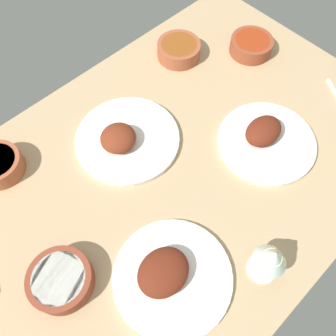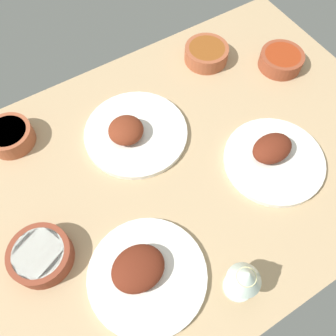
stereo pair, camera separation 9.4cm
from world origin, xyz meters
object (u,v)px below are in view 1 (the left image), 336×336
bowl_sauce (251,45)px  plate_center_main (125,139)px  wine_glass (272,259)px  plate_near_viewer (266,139)px  bowl_cream (61,280)px  bowl_soup (179,50)px  plate_far_side (169,276)px

bowl_sauce → plate_center_main: bearing=179.2°
bowl_sauce → wine_glass: (-53.76, -48.70, 7.26)cm
plate_near_viewer → bowl_cream: size_ratio=1.89×
bowl_soup → wine_glass: wine_glass is taller
plate_far_side → plate_near_viewer: 46.45cm
bowl_sauce → wine_glass: size_ratio=0.99×
bowl_sauce → bowl_soup: bearing=141.7°
plate_center_main → bowl_soup: (34.98, 14.10, 1.01)cm
plate_center_main → plate_far_side: bearing=-115.3°
bowl_cream → wine_glass: size_ratio=1.05×
bowl_sauce → bowl_cream: size_ratio=0.94×
plate_near_viewer → bowl_cream: bearing=173.4°
plate_center_main → bowl_soup: plate_center_main is taller
plate_center_main → bowl_cream: (-35.54, -19.86, 1.08)cm
plate_near_viewer → bowl_soup: plate_near_viewer is taller
bowl_soup → bowl_sauce: bowl_soup is taller
plate_far_side → bowl_cream: (-18.58, 16.03, 0.87)cm
plate_far_side → bowl_sauce: size_ratio=2.02×
bowl_cream → bowl_soup: bearing=25.7°
bowl_sauce → wine_glass: wine_glass is taller
plate_center_main → bowl_cream: 40.72cm
plate_center_main → bowl_soup: size_ratio=2.10×
plate_far_side → wine_glass: 23.21cm
bowl_cream → wine_glass: (35.60, -29.63, 7.13)cm
plate_far_side → bowl_soup: plate_far_side is taller
plate_near_viewer → bowl_sauce: 36.53cm
plate_center_main → wine_glass: 50.17cm
bowl_sauce → bowl_cream: (-89.36, -19.07, 0.13)cm
bowl_sauce → wine_glass: 72.90cm
bowl_soup → bowl_sauce: 24.01cm
plate_center_main → bowl_soup: 37.72cm
plate_center_main → bowl_sauce: size_ratio=2.15×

